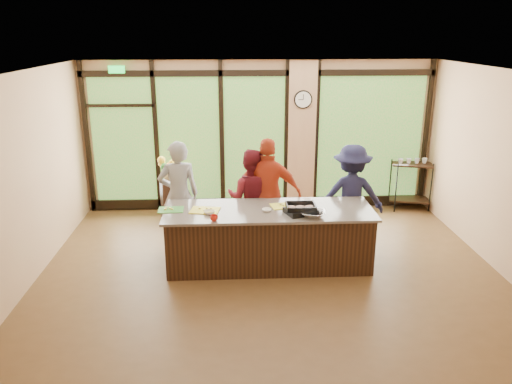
{
  "coord_description": "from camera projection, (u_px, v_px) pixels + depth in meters",
  "views": [
    {
      "loc": [
        -0.56,
        -6.86,
        3.53
      ],
      "look_at": [
        -0.19,
        0.4,
        1.17
      ],
      "focal_mm": 35.0,
      "sensor_mm": 36.0,
      "label": 1
    }
  ],
  "objects": [
    {
      "name": "floor",
      "position": [
        270.0,
        272.0,
        7.64
      ],
      "size": [
        7.0,
        7.0,
        0.0
      ],
      "primitive_type": "plane",
      "color": "#52381D",
      "rests_on": "ground"
    },
    {
      "name": "ceiling",
      "position": [
        272.0,
        72.0,
        6.71
      ],
      "size": [
        7.0,
        7.0,
        0.0
      ],
      "primitive_type": "plane",
      "rotation": [
        3.14,
        0.0,
        0.0
      ],
      "color": "white",
      "rests_on": "back_wall"
    },
    {
      "name": "back_wall",
      "position": [
        259.0,
        136.0,
        10.02
      ],
      "size": [
        7.0,
        0.0,
        7.0
      ],
      "primitive_type": "plane",
      "rotation": [
        1.57,
        0.0,
        0.0
      ],
      "color": "tan",
      "rests_on": "floor"
    },
    {
      "name": "left_wall",
      "position": [
        23.0,
        182.0,
        7.0
      ],
      "size": [
        0.0,
        6.0,
        6.0
      ],
      "primitive_type": "plane",
      "rotation": [
        1.57,
        0.0,
        1.57
      ],
      "color": "tan",
      "rests_on": "floor"
    },
    {
      "name": "right_wall",
      "position": [
        508.0,
        175.0,
        7.34
      ],
      "size": [
        0.0,
        6.0,
        6.0
      ],
      "primitive_type": "plane",
      "rotation": [
        1.57,
        0.0,
        -1.57
      ],
      "color": "tan",
      "rests_on": "floor"
    },
    {
      "name": "window_wall",
      "position": [
        267.0,
        142.0,
        10.02
      ],
      "size": [
        6.9,
        0.12,
        3.0
      ],
      "color": "tan",
      "rests_on": "floor"
    },
    {
      "name": "island_base",
      "position": [
        269.0,
        238.0,
        7.79
      ],
      "size": [
        3.1,
        1.0,
        0.88
      ],
      "primitive_type": "cube",
      "color": "black",
      "rests_on": "floor"
    },
    {
      "name": "countertop",
      "position": [
        269.0,
        211.0,
        7.64
      ],
      "size": [
        3.2,
        1.1,
        0.04
      ],
      "primitive_type": "cube",
      "color": "slate",
      "rests_on": "island_base"
    },
    {
      "name": "wall_clock",
      "position": [
        303.0,
        100.0,
        9.71
      ],
      "size": [
        0.36,
        0.04,
        0.36
      ],
      "color": "black",
      "rests_on": "window_wall"
    },
    {
      "name": "cook_left",
      "position": [
        179.0,
        195.0,
        8.31
      ],
      "size": [
        0.74,
        0.55,
        1.84
      ],
      "primitive_type": "imported",
      "rotation": [
        0.0,
        0.0,
        3.32
      ],
      "color": "gray",
      "rests_on": "floor"
    },
    {
      "name": "cook_midleft",
      "position": [
        251.0,
        198.0,
        8.4
      ],
      "size": [
        0.94,
        0.81,
        1.69
      ],
      "primitive_type": "imported",
      "rotation": [
        0.0,
        0.0,
        2.91
      ],
      "color": "maroon",
      "rests_on": "floor"
    },
    {
      "name": "cook_midright",
      "position": [
        268.0,
        194.0,
        8.33
      ],
      "size": [
        1.16,
        0.64,
        1.87
      ],
      "primitive_type": "imported",
      "rotation": [
        0.0,
        0.0,
        2.97
      ],
      "color": "#B4371B",
      "rests_on": "floor"
    },
    {
      "name": "cook_right",
      "position": [
        351.0,
        195.0,
        8.45
      ],
      "size": [
        1.19,
        0.76,
        1.74
      ],
      "primitive_type": "imported",
      "rotation": [
        0.0,
        0.0,
        3.04
      ],
      "color": "#191937",
      "rests_on": "floor"
    },
    {
      "name": "roasting_pan",
      "position": [
        301.0,
        211.0,
        7.46
      ],
      "size": [
        0.53,
        0.47,
        0.08
      ],
      "primitive_type": "cube",
      "rotation": [
        0.0,
        0.0,
        0.36
      ],
      "color": "black",
      "rests_on": "countertop"
    },
    {
      "name": "mixing_bowl",
      "position": [
        313.0,
        214.0,
        7.33
      ],
      "size": [
        0.43,
        0.43,
        0.09
      ],
      "primitive_type": "imported",
      "rotation": [
        0.0,
        0.0,
        -0.28
      ],
      "color": "silver",
      "rests_on": "countertop"
    },
    {
      "name": "cutting_board_left",
      "position": [
        171.0,
        210.0,
        7.61
      ],
      "size": [
        0.39,
        0.3,
        0.01
      ],
      "primitive_type": "cube",
      "rotation": [
        0.0,
        0.0,
        0.03
      ],
      "color": "green",
      "rests_on": "countertop"
    },
    {
      "name": "cutting_board_center",
      "position": [
        205.0,
        210.0,
        7.58
      ],
      "size": [
        0.48,
        0.39,
        0.01
      ],
      "primitive_type": "cube",
      "rotation": [
        0.0,
        0.0,
        -0.17
      ],
      "color": "yellow",
      "rests_on": "countertop"
    },
    {
      "name": "cutting_board_right",
      "position": [
        284.0,
        206.0,
        7.77
      ],
      "size": [
        0.44,
        0.36,
        0.01
      ],
      "primitive_type": "cube",
      "rotation": [
        0.0,
        0.0,
        0.2
      ],
      "color": "yellow",
      "rests_on": "countertop"
    },
    {
      "name": "prep_bowl_near",
      "position": [
        209.0,
        212.0,
        7.44
      ],
      "size": [
        0.21,
        0.21,
        0.05
      ],
      "primitive_type": "imported",
      "rotation": [
        0.0,
        0.0,
        0.32
      ],
      "color": "white",
      "rests_on": "countertop"
    },
    {
      "name": "prep_bowl_mid",
      "position": [
        267.0,
        210.0,
        7.53
      ],
      "size": [
        0.16,
        0.16,
        0.05
      ],
      "primitive_type": "imported",
      "rotation": [
        0.0,
        0.0,
        -0.14
      ],
      "color": "white",
      "rests_on": "countertop"
    },
    {
      "name": "prep_bowl_far",
      "position": [
        307.0,
        200.0,
        7.99
      ],
      "size": [
        0.17,
        0.17,
        0.04
      ],
      "primitive_type": "imported",
      "rotation": [
        0.0,
        0.0,
        -0.21
      ],
      "color": "white",
      "rests_on": "countertop"
    },
    {
      "name": "red_ramekin",
      "position": [
        214.0,
        218.0,
        7.16
      ],
      "size": [
        0.13,
        0.13,
        0.09
      ],
      "primitive_type": "imported",
      "rotation": [
        0.0,
        0.0,
        -0.14
      ],
      "color": "red",
      "rests_on": "countertop"
    },
    {
      "name": "flower_stand",
      "position": [
        172.0,
        201.0,
        9.63
      ],
      "size": [
        0.49,
        0.49,
        0.79
      ],
      "primitive_type": "cube",
      "rotation": [
        0.0,
        0.0,
        0.27
      ],
      "color": "black",
      "rests_on": "floor"
    },
    {
      "name": "flower_vase",
      "position": [
        171.0,
        174.0,
        9.47
      ],
      "size": [
        0.28,
        0.28,
        0.29
      ],
      "primitive_type": "imported",
      "rotation": [
        0.0,
        0.0,
        -0.03
      ],
      "color": "#988253",
      "rests_on": "flower_stand"
    },
    {
      "name": "bar_cart",
      "position": [
        411.0,
        179.0,
        10.2
      ],
      "size": [
        0.87,
        0.64,
        1.07
      ],
      "rotation": [
        0.0,
        0.0,
        -0.28
      ],
      "color": "black",
      "rests_on": "floor"
    }
  ]
}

